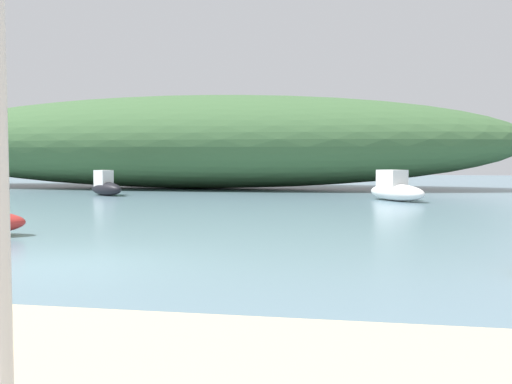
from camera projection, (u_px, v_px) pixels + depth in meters
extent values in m
plane|color=slate|center=(58.00, 265.00, 10.90)|extent=(120.00, 120.00, 0.00)
ellipsoid|color=#3D6038|center=(191.00, 142.00, 38.61)|extent=(41.96, 10.48, 6.02)
ellipsoid|color=white|center=(397.00, 192.00, 27.09)|extent=(3.02, 3.42, 0.79)
cube|color=silver|center=(392.00, 180.00, 27.36)|extent=(1.46, 1.51, 0.92)
ellipsoid|color=black|center=(106.00, 189.00, 30.90)|extent=(2.55, 2.05, 0.71)
cube|color=silver|center=(104.00, 178.00, 31.03)|extent=(1.10, 1.04, 0.87)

